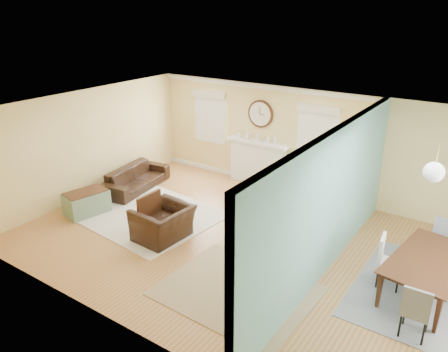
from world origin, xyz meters
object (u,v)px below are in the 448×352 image
at_px(dining_table, 430,278).
at_px(green_chair, 293,191).
at_px(sofa, 136,178).
at_px(eames_chair, 163,223).
at_px(credenza, 338,211).

bearing_deg(dining_table, green_chair, 68.37).
relative_size(green_chair, dining_table, 0.41).
relative_size(sofa, dining_table, 1.06).
bearing_deg(green_chair, eames_chair, 89.07).
xyz_separation_m(green_chair, dining_table, (3.32, -1.89, -0.02)).
height_order(sofa, credenza, credenza).
height_order(eames_chair, dining_table, eames_chair).
xyz_separation_m(eames_chair, green_chair, (1.45, 2.91, 0.00)).
distance_m(eames_chair, green_chair, 3.25).
xyz_separation_m(sofa, dining_table, (7.05, -0.52, 0.04)).
distance_m(sofa, credenza, 5.09).
height_order(sofa, eames_chair, eames_chair).
xyz_separation_m(eames_chair, credenza, (2.73, 2.38, 0.05)).
bearing_deg(green_chair, dining_table, 175.81).
distance_m(credenza, dining_table, 2.45).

